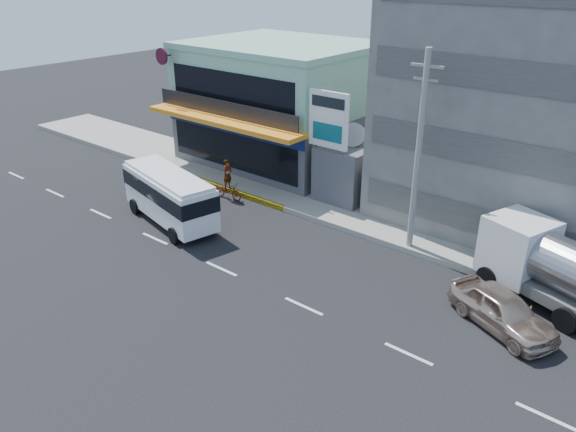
% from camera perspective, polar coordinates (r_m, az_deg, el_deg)
% --- Properties ---
extents(ground, '(120.00, 120.00, 0.00)m').
position_cam_1_polar(ground, '(27.12, -6.79, -5.35)').
color(ground, black).
rests_on(ground, ground).
extents(sidewalk, '(70.00, 5.00, 0.30)m').
position_cam_1_polar(sidewalk, '(31.26, 12.39, -1.21)').
color(sidewalk, gray).
rests_on(sidewalk, ground).
extents(shop_building, '(12.40, 11.70, 8.00)m').
position_cam_1_polar(shop_building, '(40.30, -0.72, 11.04)').
color(shop_building, '#48474C').
rests_on(shop_building, ground).
extents(concrete_building, '(16.00, 12.00, 14.00)m').
position_cam_1_polar(concrete_building, '(32.46, 26.16, 10.67)').
color(concrete_building, gray).
rests_on(concrete_building, ground).
extents(gap_structure, '(3.00, 6.00, 3.50)m').
position_cam_1_polar(gap_structure, '(34.91, 7.33, 4.81)').
color(gap_structure, '#48474C').
rests_on(gap_structure, ground).
extents(satellite_dish, '(1.50, 1.50, 0.15)m').
position_cam_1_polar(satellite_dish, '(33.53, 6.57, 7.30)').
color(satellite_dish, slate).
rests_on(satellite_dish, gap_structure).
extents(billboard, '(2.60, 0.18, 6.90)m').
position_cam_1_polar(billboard, '(31.98, 4.12, 9.07)').
color(billboard, gray).
rests_on(billboard, ground).
extents(utility_pole_near, '(1.60, 0.30, 10.00)m').
position_cam_1_polar(utility_pole_near, '(27.25, 13.11, 6.19)').
color(utility_pole_near, '#999993').
rests_on(utility_pole_near, ground).
extents(minibus, '(7.34, 3.69, 2.94)m').
position_cam_1_polar(minibus, '(31.53, -11.97, 2.25)').
color(minibus, white).
rests_on(minibus, ground).
extents(sedan, '(5.07, 3.67, 1.60)m').
position_cam_1_polar(sedan, '(24.12, 20.96, -8.93)').
color(sedan, '#CAB09B').
rests_on(sedan, ground).
extents(tanker_truck, '(8.61, 4.90, 3.26)m').
position_cam_1_polar(tanker_truck, '(25.71, 26.73, -5.40)').
color(tanker_truck, silver).
rests_on(tanker_truck, ground).
extents(motorcycle_rider, '(2.02, 0.86, 2.52)m').
position_cam_1_polar(motorcycle_rider, '(34.59, -6.10, 3.05)').
color(motorcycle_rider, '#540D0C').
rests_on(motorcycle_rider, ground).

